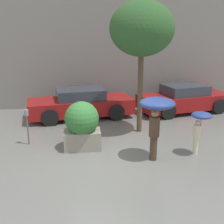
{
  "coord_description": "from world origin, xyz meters",
  "views": [
    {
      "loc": [
        -0.74,
        -7.7,
        3.73
      ],
      "look_at": [
        0.34,
        1.6,
        1.05
      ],
      "focal_mm": 45.0,
      "sensor_mm": 36.0,
      "label": 1
    }
  ],
  "objects": [
    {
      "name": "planter_box",
      "position": [
        -0.72,
        0.99,
        0.84
      ],
      "size": [
        1.19,
        1.11,
        1.6
      ],
      "color": "gray",
      "rests_on": "ground"
    },
    {
      "name": "parked_car_far",
      "position": [
        4.22,
        4.95,
        0.62
      ],
      "size": [
        4.63,
        2.63,
        1.31
      ],
      "rotation": [
        0.0,
        0.0,
        1.79
      ],
      "color": "maroon",
      "rests_on": "ground"
    },
    {
      "name": "parked_car_near",
      "position": [
        -0.73,
        4.57,
        0.62
      ],
      "size": [
        4.8,
        2.46,
        1.31
      ],
      "rotation": [
        0.0,
        0.0,
        1.72
      ],
      "color": "maroon",
      "rests_on": "ground"
    },
    {
      "name": "parking_meter",
      "position": [
        -2.55,
        1.56,
        0.89
      ],
      "size": [
        0.14,
        0.14,
        1.23
      ],
      "color": "#595B60",
      "rests_on": "ground"
    },
    {
      "name": "ground_plane",
      "position": [
        0.0,
        0.0,
        0.0
      ],
      "size": [
        40.0,
        40.0,
        0.0
      ],
      "primitive_type": "plane",
      "color": "slate"
    },
    {
      "name": "street_tree",
      "position": [
        1.5,
        2.44,
        3.82
      ],
      "size": [
        2.31,
        2.31,
        4.83
      ],
      "color": "brown",
      "rests_on": "ground"
    },
    {
      "name": "building_facade",
      "position": [
        0.0,
        6.5,
        3.0
      ],
      "size": [
        18.0,
        0.3,
        6.0
      ],
      "color": "gray",
      "rests_on": "ground"
    },
    {
      "name": "person_adult",
      "position": [
        1.46,
        -0.03,
        1.53
      ],
      "size": [
        1.04,
        1.04,
        1.89
      ],
      "rotation": [
        0.0,
        0.0,
        0.87
      ],
      "color": "#473323",
      "rests_on": "ground"
    },
    {
      "name": "person_child",
      "position": [
        2.88,
        0.11,
        1.06
      ],
      "size": [
        0.62,
        0.62,
        1.39
      ],
      "rotation": [
        0.0,
        0.0,
        -0.72
      ],
      "color": "beige",
      "rests_on": "ground"
    }
  ]
}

